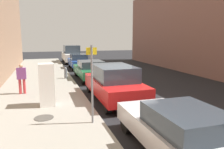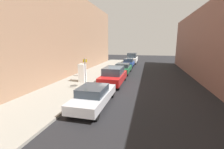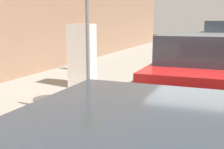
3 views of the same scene
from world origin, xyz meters
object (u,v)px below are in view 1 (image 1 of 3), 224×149
object	(u,v)px
parked_sedan_silver	(182,132)
parked_suv_red	(114,82)
fire_hydrant	(66,73)
pedestrian_walking_far	(22,77)
street_sign_post	(92,80)
parked_sedan_green	(90,70)
parked_hatchback_blue	(79,61)
parked_van_white	(72,54)
discarded_refrigerator	(47,85)

from	to	relation	value
parked_sedan_silver	parked_suv_red	size ratio (longest dim) A/B	0.98
fire_hydrant	pedestrian_walking_far	bearing A→B (deg)	-124.57
street_sign_post	parked_sedan_green	world-z (taller)	street_sign_post
fire_hydrant	parked_sedan_green	size ratio (longest dim) A/B	0.17
parked_sedan_silver	parked_sedan_green	xyz separation A→B (m)	(-0.00, 11.23, 0.02)
fire_hydrant	pedestrian_walking_far	distance (m)	4.62
pedestrian_walking_far	parked_sedan_silver	distance (m)	8.80
parked_hatchback_blue	parked_sedan_green	bearing A→B (deg)	-90.00
parked_suv_red	pedestrian_walking_far	bearing A→B (deg)	155.23
parked_sedan_silver	parked_van_white	distance (m)	22.45
discarded_refrigerator	parked_suv_red	bearing A→B (deg)	7.53
street_sign_post	parked_hatchback_blue	size ratio (longest dim) A/B	0.69
fire_hydrant	parked_van_white	xyz separation A→B (m)	(1.79, 11.05, 0.49)
fire_hydrant	parked_hatchback_blue	bearing A→B (deg)	71.96
parked_sedan_green	parked_van_white	bearing A→B (deg)	90.00
discarded_refrigerator	parked_sedan_silver	world-z (taller)	discarded_refrigerator
fire_hydrant	parked_suv_red	world-z (taller)	parked_suv_red
street_sign_post	pedestrian_walking_far	world-z (taller)	street_sign_post
street_sign_post	parked_van_white	distance (m)	19.87
discarded_refrigerator	parked_van_white	bearing A→B (deg)	79.59
parked_suv_red	parked_hatchback_blue	world-z (taller)	parked_suv_red
street_sign_post	fire_hydrant	bearing A→B (deg)	90.43
pedestrian_walking_far	parked_van_white	world-z (taller)	parked_van_white
pedestrian_walking_far	parked_sedan_green	size ratio (longest dim) A/B	0.34
parked_sedan_silver	parked_suv_red	world-z (taller)	parked_suv_red
parked_sedan_green	discarded_refrigerator	bearing A→B (deg)	-117.64
street_sign_post	parked_sedan_green	bearing A→B (deg)	78.63
parked_suv_red	parked_hatchback_blue	bearing A→B (deg)	90.00
pedestrian_walking_far	parked_suv_red	xyz separation A→B (m)	(4.39, -2.03, -0.18)
pedestrian_walking_far	parked_sedan_silver	bearing A→B (deg)	-140.74
pedestrian_walking_far	parked_hatchback_blue	distance (m)	10.26
street_sign_post	parked_van_white	size ratio (longest dim) A/B	0.52
parked_sedan_green	parked_van_white	distance (m)	11.22
parked_suv_red	parked_van_white	size ratio (longest dim) A/B	0.93
fire_hydrant	parked_suv_red	size ratio (longest dim) A/B	0.17
discarded_refrigerator	parked_van_white	distance (m)	17.56
pedestrian_walking_far	parked_suv_red	distance (m)	4.84
street_sign_post	parked_sedan_silver	distance (m)	3.30
parked_hatchback_blue	parked_van_white	size ratio (longest dim) A/B	0.76
discarded_refrigerator	parked_sedan_silver	distance (m)	6.08
street_sign_post	parked_hatchback_blue	bearing A→B (deg)	83.09
parked_suv_red	parked_van_white	world-z (taller)	parked_van_white
fire_hydrant	parked_sedan_green	xyz separation A→B (m)	(1.79, -0.17, 0.16)
street_sign_post	fire_hydrant	distance (m)	8.80
parked_van_white	parked_sedan_green	bearing A→B (deg)	-90.00
parked_sedan_green	parked_hatchback_blue	distance (m)	5.66
fire_hydrant	parked_suv_red	xyz separation A→B (m)	(1.79, -5.81, 0.32)
fire_hydrant	parked_hatchback_blue	xyz separation A→B (m)	(1.79, 5.49, 0.19)
parked_hatchback_blue	street_sign_post	bearing A→B (deg)	-96.91
pedestrian_walking_far	parked_sedan_silver	xyz separation A→B (m)	(4.39, -7.61, -0.35)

